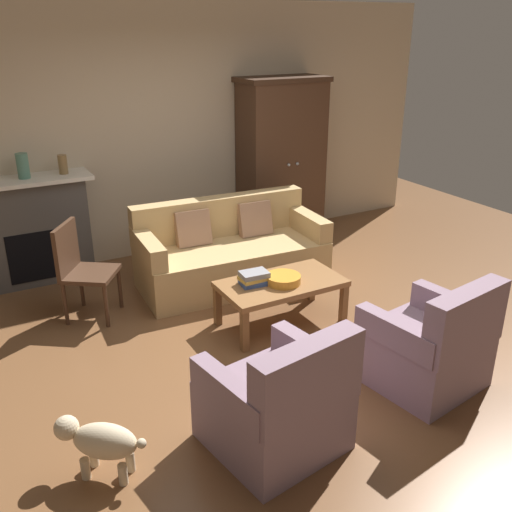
{
  "coord_description": "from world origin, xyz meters",
  "views": [
    {
      "loc": [
        -2.2,
        -3.63,
        2.54
      ],
      "look_at": [
        0.15,
        0.6,
        0.55
      ],
      "focal_mm": 39.67,
      "sensor_mm": 36.0,
      "label": 1
    }
  ],
  "objects_px": {
    "fireplace": "(33,230)",
    "fruit_bowl": "(283,279)",
    "coffee_table": "(281,287)",
    "armchair_near_right": "(429,347)",
    "side_chair_wooden": "(80,265)",
    "dog": "(100,441)",
    "couch": "(230,254)",
    "armchair_near_left": "(278,405)",
    "mantel_vase_bronze": "(63,164)",
    "armoire": "(281,160)",
    "book_stack": "(254,278)",
    "mantel_vase_jade": "(23,166)"
  },
  "relations": [
    {
      "from": "fruit_bowl",
      "to": "mantel_vase_jade",
      "type": "distance_m",
      "value": 2.83
    },
    {
      "from": "fireplace",
      "to": "armoire",
      "type": "height_order",
      "value": "armoire"
    },
    {
      "from": "fireplace",
      "to": "book_stack",
      "type": "distance_m",
      "value": 2.5
    },
    {
      "from": "coffee_table",
      "to": "fruit_bowl",
      "type": "relative_size",
      "value": 3.55
    },
    {
      "from": "coffee_table",
      "to": "armchair_near_right",
      "type": "xyz_separation_m",
      "value": [
        0.47,
        -1.33,
        -0.05
      ]
    },
    {
      "from": "armoire",
      "to": "mantel_vase_bronze",
      "type": "relative_size",
      "value": 10.19
    },
    {
      "from": "fruit_bowl",
      "to": "armchair_near_right",
      "type": "distance_m",
      "value": 1.39
    },
    {
      "from": "armoire",
      "to": "coffee_table",
      "type": "height_order",
      "value": "armoire"
    },
    {
      "from": "couch",
      "to": "mantel_vase_bronze",
      "type": "xyz_separation_m",
      "value": [
        -1.39,
        1.0,
        0.9
      ]
    },
    {
      "from": "armoire",
      "to": "armchair_near_right",
      "type": "bearing_deg",
      "value": -102.2
    },
    {
      "from": "couch",
      "to": "armoire",
      "type": "bearing_deg",
      "value": 38.6
    },
    {
      "from": "fireplace",
      "to": "coffee_table",
      "type": "height_order",
      "value": "fireplace"
    },
    {
      "from": "armoire",
      "to": "mantel_vase_jade",
      "type": "xyz_separation_m",
      "value": [
        -2.95,
        0.06,
        0.25
      ]
    },
    {
      "from": "couch",
      "to": "mantel_vase_bronze",
      "type": "bearing_deg",
      "value": 144.06
    },
    {
      "from": "coffee_table",
      "to": "fireplace",
      "type": "bearing_deg",
      "value": 130.7
    },
    {
      "from": "fireplace",
      "to": "fruit_bowl",
      "type": "distance_m",
      "value": 2.73
    },
    {
      "from": "mantel_vase_bronze",
      "to": "fireplace",
      "type": "bearing_deg",
      "value": 177.3
    },
    {
      "from": "armoire",
      "to": "side_chair_wooden",
      "type": "distance_m",
      "value": 2.91
    },
    {
      "from": "fruit_bowl",
      "to": "dog",
      "type": "height_order",
      "value": "fruit_bowl"
    },
    {
      "from": "fruit_bowl",
      "to": "fireplace",
      "type": "bearing_deg",
      "value": 130.09
    },
    {
      "from": "fruit_bowl",
      "to": "armchair_near_left",
      "type": "xyz_separation_m",
      "value": [
        -0.86,
        -1.35,
        -0.14
      ]
    },
    {
      "from": "side_chair_wooden",
      "to": "coffee_table",
      "type": "bearing_deg",
      "value": -33.65
    },
    {
      "from": "armchair_near_left",
      "to": "side_chair_wooden",
      "type": "xyz_separation_m",
      "value": [
        -0.66,
        2.4,
        0.2
      ]
    },
    {
      "from": "book_stack",
      "to": "mantel_vase_jade",
      "type": "relative_size",
      "value": 1.04
    },
    {
      "from": "book_stack",
      "to": "mantel_vase_jade",
      "type": "height_order",
      "value": "mantel_vase_jade"
    },
    {
      "from": "mantel_vase_bronze",
      "to": "dog",
      "type": "bearing_deg",
      "value": -99.78
    },
    {
      "from": "armchair_near_right",
      "to": "side_chair_wooden",
      "type": "bearing_deg",
      "value": 130.38
    },
    {
      "from": "armchair_near_left",
      "to": "mantel_vase_bronze",
      "type": "bearing_deg",
      "value": 98.6
    },
    {
      "from": "fireplace",
      "to": "armchair_near_right",
      "type": "height_order",
      "value": "fireplace"
    },
    {
      "from": "mantel_vase_jade",
      "to": "dog",
      "type": "height_order",
      "value": "mantel_vase_jade"
    },
    {
      "from": "armoire",
      "to": "fruit_bowl",
      "type": "xyz_separation_m",
      "value": [
        -1.19,
        -2.01,
        -0.53
      ]
    },
    {
      "from": "fireplace",
      "to": "dog",
      "type": "bearing_deg",
      "value": -92.87
    },
    {
      "from": "couch",
      "to": "coffee_table",
      "type": "height_order",
      "value": "couch"
    },
    {
      "from": "armoire",
      "to": "armchair_near_right",
      "type": "xyz_separation_m",
      "value": [
        -0.71,
        -3.3,
        -0.68
      ]
    },
    {
      "from": "coffee_table",
      "to": "mantel_vase_jade",
      "type": "height_order",
      "value": "mantel_vase_jade"
    },
    {
      "from": "couch",
      "to": "armchair_near_right",
      "type": "bearing_deg",
      "value": -78.75
    },
    {
      "from": "couch",
      "to": "mantel_vase_jade",
      "type": "relative_size",
      "value": 7.88
    },
    {
      "from": "fireplace",
      "to": "coffee_table",
      "type": "bearing_deg",
      "value": -49.3
    },
    {
      "from": "armchair_near_right",
      "to": "mantel_vase_bronze",
      "type": "bearing_deg",
      "value": 118.87
    },
    {
      "from": "mantel_vase_bronze",
      "to": "armchair_near_left",
      "type": "xyz_separation_m",
      "value": [
        0.52,
        -3.42,
        -0.9
      ]
    },
    {
      "from": "fruit_bowl",
      "to": "book_stack",
      "type": "distance_m",
      "value": 0.26
    },
    {
      "from": "mantel_vase_bronze",
      "to": "side_chair_wooden",
      "type": "distance_m",
      "value": 1.25
    },
    {
      "from": "fruit_bowl",
      "to": "armchair_near_left",
      "type": "distance_m",
      "value": 1.6
    },
    {
      "from": "couch",
      "to": "dog",
      "type": "bearing_deg",
      "value": -132.35
    },
    {
      "from": "armchair_near_right",
      "to": "side_chair_wooden",
      "type": "relative_size",
      "value": 0.98
    },
    {
      "from": "book_stack",
      "to": "couch",
      "type": "bearing_deg",
      "value": 75.59
    },
    {
      "from": "couch",
      "to": "armchair_near_right",
      "type": "xyz_separation_m",
      "value": [
        0.47,
        -2.36,
        -0.0
      ]
    },
    {
      "from": "armoire",
      "to": "couch",
      "type": "distance_m",
      "value": 1.66
    },
    {
      "from": "mantel_vase_jade",
      "to": "armchair_near_left",
      "type": "xyz_separation_m",
      "value": [
        0.9,
        -3.42,
        -0.93
      ]
    },
    {
      "from": "fireplace",
      "to": "coffee_table",
      "type": "xyz_separation_m",
      "value": [
        1.76,
        -2.05,
        -0.2
      ]
    }
  ]
}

